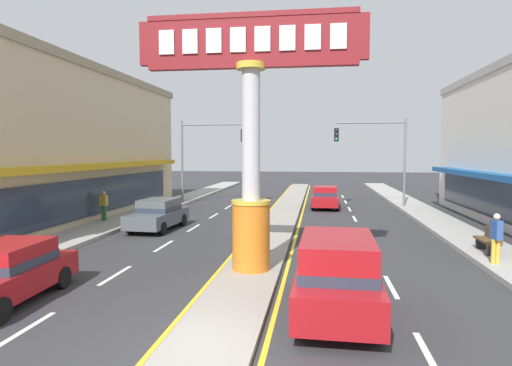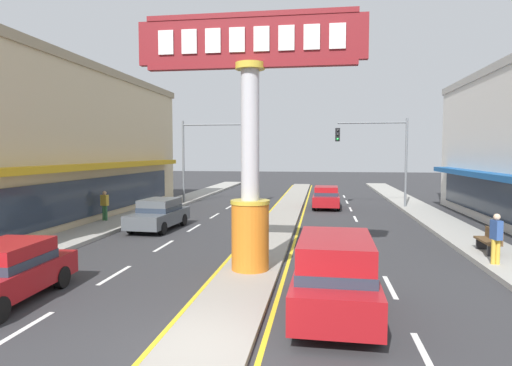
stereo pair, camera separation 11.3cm
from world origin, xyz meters
TOP-DOWN VIEW (x-y plane):
  - ground_plane at (0.00, 0.00)m, footprint 160.00×160.00m
  - median_strip at (0.00, 18.00)m, footprint 1.85×52.00m
  - sidewalk_left at (-8.65, 16.00)m, footprint 2.25×60.00m
  - sidewalk_right at (8.65, 16.00)m, footprint 2.25×60.00m
  - lane_markings at (0.00, 16.65)m, footprint 8.59×52.00m
  - district_sign at (0.00, 5.59)m, footprint 7.15×1.26m
  - storefront_left at (-14.88, 14.42)m, footprint 10.97×25.41m
  - traffic_light_left_side at (-6.16, 23.41)m, footprint 4.86×0.46m
  - traffic_light_right_side at (6.16, 23.00)m, footprint 4.86×0.46m
  - suv_near_right_lane at (2.57, 2.36)m, footprint 2.04×4.64m
  - sedan_far_right_lane at (-5.87, 12.98)m, footprint 2.02×4.39m
  - sedan_near_left_lane at (2.57, 22.65)m, footprint 1.90×4.33m
  - sedan_mid_left_lane at (-5.88, 2.03)m, footprint 1.98×4.37m
  - street_bench at (8.39, 9.03)m, footprint 0.48×1.60m
  - pedestrian_near_kerb at (-9.41, 14.20)m, footprint 0.44×0.30m
  - pedestrian_far_side at (7.97, 7.28)m, footprint 0.30×0.44m

SIDE VIEW (x-z plane):
  - ground_plane at x=0.00m, z-range 0.00..0.00m
  - lane_markings at x=0.00m, z-range 0.00..0.01m
  - median_strip at x=0.00m, z-range 0.00..0.14m
  - sidewalk_left at x=-8.65m, z-range 0.00..0.18m
  - sidewalk_right at x=8.65m, z-range 0.00..0.18m
  - street_bench at x=8.39m, z-range 0.21..1.09m
  - sedan_far_right_lane at x=-5.87m, z-range 0.02..1.55m
  - sedan_near_left_lane at x=2.57m, z-range 0.02..1.55m
  - sedan_mid_left_lane at x=-5.88m, z-range 0.02..1.55m
  - suv_near_right_lane at x=2.57m, z-range 0.03..1.93m
  - pedestrian_near_kerb at x=-9.41m, z-range 0.28..1.90m
  - pedestrian_far_side at x=7.97m, z-range 0.29..1.98m
  - traffic_light_left_side at x=-6.16m, z-range 1.15..7.35m
  - traffic_light_right_side at x=6.16m, z-range 1.15..7.35m
  - district_sign at x=0.00m, z-range 0.32..8.36m
  - storefront_left at x=-14.88m, z-range 0.00..8.74m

